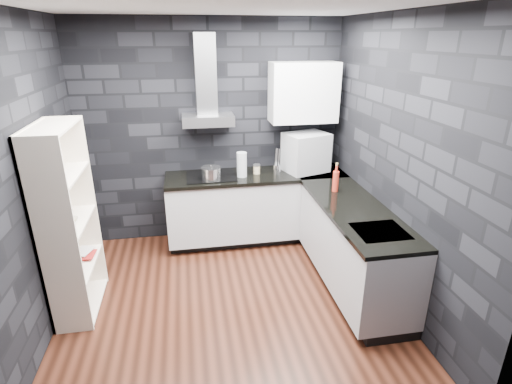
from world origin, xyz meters
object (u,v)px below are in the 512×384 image
object	(u,v)px
bookshelf	(68,223)
storage_jar	(257,170)
pot	(211,174)
appliance_garage	(306,153)
glass_vase	(242,165)
fruit_bowl	(65,223)
red_bottle	(336,181)
utensil_crock	(277,169)

from	to	relation	value
bookshelf	storage_jar	bearing A→B (deg)	27.00
pot	appliance_garage	xyz separation A→B (m)	(1.19, 0.15, 0.15)
bookshelf	pot	bearing A→B (deg)	32.21
bookshelf	glass_vase	bearing A→B (deg)	27.92
glass_vase	storage_jar	world-z (taller)	glass_vase
pot	bookshelf	size ratio (longest dim) A/B	0.12
bookshelf	fruit_bowl	bearing A→B (deg)	-91.94
appliance_garage	fruit_bowl	distance (m)	2.81
red_bottle	bookshelf	size ratio (longest dim) A/B	0.13
bookshelf	red_bottle	bearing A→B (deg)	5.25
storage_jar	bookshelf	xyz separation A→B (m)	(-1.93, -1.07, -0.05)
utensil_crock	appliance_garage	bearing A→B (deg)	8.69
glass_vase	fruit_bowl	distance (m)	2.05
glass_vase	bookshelf	world-z (taller)	bookshelf
utensil_crock	appliance_garage	world-z (taller)	appliance_garage
fruit_bowl	pot	bearing A→B (deg)	36.47
utensil_crock	bookshelf	size ratio (longest dim) A/B	0.06
pot	bookshelf	xyz separation A→B (m)	(-1.37, -0.93, -0.08)
appliance_garage	storage_jar	bearing A→B (deg)	163.49
red_bottle	bookshelf	xyz separation A→B (m)	(-2.67, -0.34, -0.11)
red_bottle	bookshelf	distance (m)	2.69
fruit_bowl	red_bottle	bearing A→B (deg)	8.93
glass_vase	utensil_crock	distance (m)	0.45
utensil_crock	appliance_garage	distance (m)	0.42
appliance_garage	red_bottle	bearing A→B (deg)	-98.18
utensil_crock	fruit_bowl	size ratio (longest dim) A/B	0.53
pot	storage_jar	world-z (taller)	pot
pot	glass_vase	xyz separation A→B (m)	(0.37, 0.07, 0.07)
pot	glass_vase	bearing A→B (deg)	10.84
bookshelf	fruit_bowl	size ratio (longest dim) A/B	8.26
utensil_crock	storage_jar	bearing A→B (deg)	168.43
appliance_garage	red_bottle	distance (m)	0.76
red_bottle	pot	bearing A→B (deg)	155.67
glass_vase	storage_jar	size ratio (longest dim) A/B	2.91
appliance_garage	fruit_bowl	xyz separation A→B (m)	(-2.55, -1.16, -0.19)
appliance_garage	red_bottle	world-z (taller)	appliance_garage
appliance_garage	fruit_bowl	bearing A→B (deg)	-172.84
glass_vase	utensil_crock	bearing A→B (deg)	2.58
utensil_crock	fruit_bowl	bearing A→B (deg)	-153.15
storage_jar	bookshelf	bearing A→B (deg)	-151.06
glass_vase	utensil_crock	world-z (taller)	glass_vase
pot	storage_jar	size ratio (longest dim) A/B	2.18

